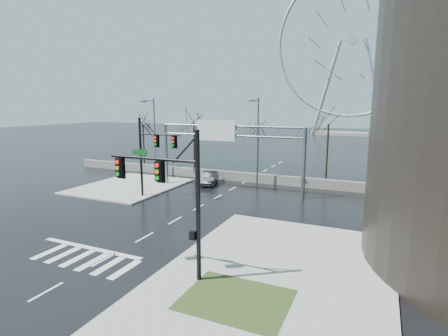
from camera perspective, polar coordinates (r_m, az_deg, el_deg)
The scene contains 18 objects.
ground at distance 25.69m, azimuth -12.83°, elevation -10.96°, with size 260.00×260.00×0.00m, color black.
sidewalk_right_ext at distance 23.34m, azimuth 11.00°, elevation -12.91°, with size 12.00×10.00×0.15m, color gray.
sidewalk_far at distance 41.26m, azimuth -15.06°, elevation -2.87°, with size 10.00×12.00×0.15m, color gray.
grass_strip at distance 17.58m, azimuth 1.94°, elevation -20.64°, with size 5.00×4.00×0.02m, color #293917.
barrier_wall at distance 42.54m, azimuth 3.51°, elevation -1.49°, with size 52.00×0.50×1.10m, color slate.
signal_mast_near at distance 18.24m, azimuth -8.10°, elevation -3.52°, with size 5.52×0.41×8.00m.
signal_mast_far at distance 34.95m, azimuth -12.03°, elevation 2.87°, with size 4.72×0.41×8.00m.
sign_gantry at distance 37.34m, azimuth 0.30°, elevation 4.09°, with size 16.36×0.40×7.60m.
streetlight_left at distance 45.85m, azimuth -11.50°, elevation 5.91°, with size 0.50×2.55×10.00m.
streetlight_mid at distance 39.39m, azimuth 5.38°, elevation 5.39°, with size 0.50×2.55×10.00m.
streetlight_right at distance 37.30m, azimuth 23.15°, elevation 4.35°, with size 0.50×2.55×10.00m.
tree_far_left at distance 54.11m, azimuth -13.07°, elevation 6.15°, with size 3.50×3.50×7.00m.
tree_left at distance 48.74m, azimuth -4.93°, elevation 6.43°, with size 3.75×3.75×7.50m.
tree_center at distance 46.07m, azimuth 5.57°, elevation 5.20°, with size 3.25×3.25×6.50m.
tree_right at distance 42.96m, azimuth 16.66°, elevation 5.85°, with size 3.90×3.90×7.80m.
tree_far_right at distance 43.21m, azimuth 27.28°, elevation 4.10°, with size 3.40×3.40×6.80m.
ferris_wheel at distance 115.64m, azimuth 20.18°, elevation 18.06°, with size 45.00×6.00×50.91m.
car at distance 41.14m, azimuth -2.41°, elevation -1.59°, with size 1.60×4.58×1.51m, color black.
Camera 1 is at (14.68, -18.98, 9.17)m, focal length 28.00 mm.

